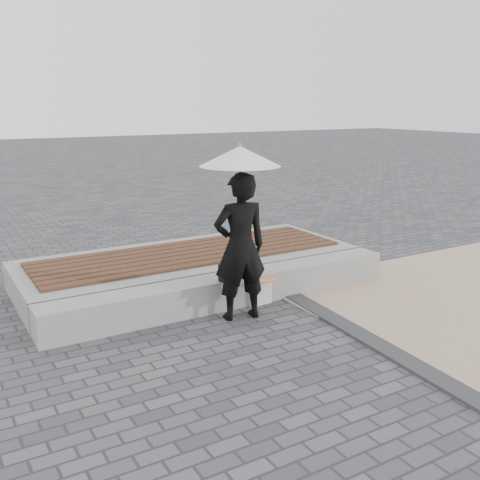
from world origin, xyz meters
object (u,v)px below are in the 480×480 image
(parasol, at_px, (240,156))
(handbag, at_px, (230,271))
(canvas_tote, at_px, (259,291))
(woman, at_px, (240,247))
(seating_ledge, at_px, (229,289))

(parasol, bearing_deg, handbag, 82.07)
(handbag, bearing_deg, canvas_tote, -19.80)
(woman, bearing_deg, seating_ledge, -95.69)
(seating_ledge, height_order, woman, woman)
(handbag, distance_m, canvas_tote, 0.54)
(seating_ledge, bearing_deg, handbag, -116.47)
(seating_ledge, relative_size, canvas_tote, 14.37)
(handbag, bearing_deg, parasol, -112.63)
(woman, xyz_separation_m, handbag, (0.05, 0.32, -0.40))
(parasol, height_order, canvas_tote, parasol)
(handbag, height_order, canvas_tote, handbag)
(woman, bearing_deg, parasol, -0.00)
(seating_ledge, bearing_deg, canvas_tote, -31.15)
(woman, height_order, canvas_tote, woman)
(woman, distance_m, canvas_tote, 0.92)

